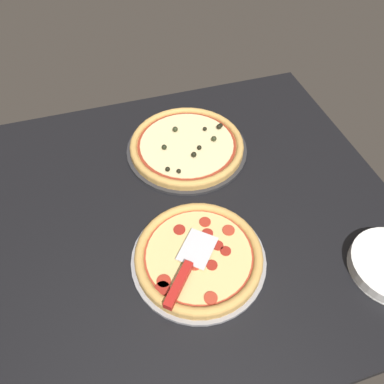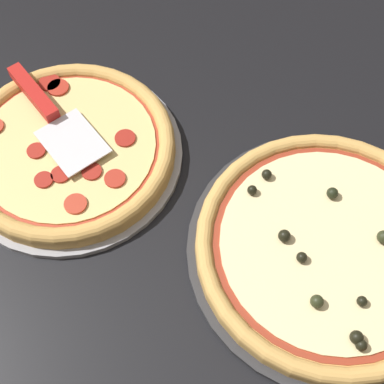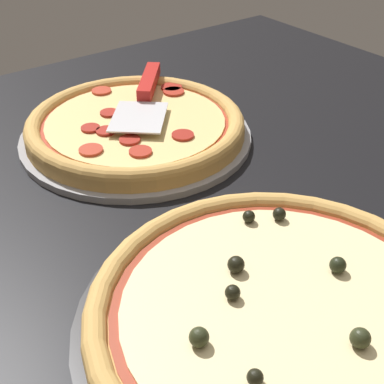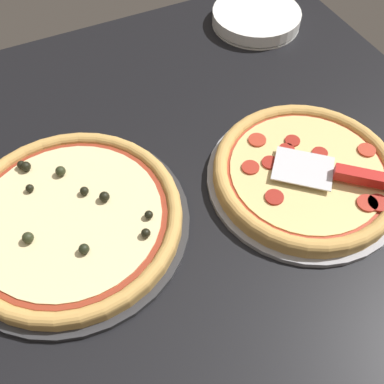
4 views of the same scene
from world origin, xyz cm
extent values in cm
cube|color=black|center=(0.00, 0.00, -1.80)|extent=(123.68, 110.12, 3.60)
cylinder|color=#939399|center=(-1.23, -17.42, 0.50)|extent=(35.25, 35.25, 1.00)
cylinder|color=tan|center=(-1.23, -17.42, 1.90)|extent=(33.14, 33.14, 1.80)
torus|color=tan|center=(-1.23, -17.42, 2.80)|extent=(33.14, 33.14, 2.50)
cylinder|color=#A33823|center=(-1.23, -17.42, 2.87)|extent=(28.80, 28.80, 0.15)
cylinder|color=#E5C67A|center=(-1.23, -17.42, 3.00)|extent=(27.17, 27.17, 0.40)
cylinder|color=#B73823|center=(8.57, -13.01, 3.40)|extent=(3.31, 3.31, 0.40)
cylinder|color=maroon|center=(2.83, -12.31, 3.40)|extent=(3.03, 3.03, 0.40)
cylinder|color=#AD2D1E|center=(3.39, -8.58, 3.40)|extent=(3.15, 3.15, 0.40)
cylinder|color=maroon|center=(5.59, -18.80, 3.40)|extent=(2.80, 2.80, 0.40)
cylinder|color=maroon|center=(0.88, -21.60, 3.40)|extent=(2.85, 2.85, 0.40)
cylinder|color=maroon|center=(-3.97, -8.96, 3.40)|extent=(3.21, 3.21, 0.40)
cylinder|color=#B73823|center=(-3.12, -20.15, 3.40)|extent=(3.32, 3.32, 0.40)
cylinder|color=maroon|center=(4.22, -16.66, 3.40)|extent=(2.91, 2.91, 0.40)
cylinder|color=#AD2D1E|center=(-11.70, -22.27, 3.40)|extent=(3.49, 3.49, 0.40)
cylinder|color=maroon|center=(-12.43, -23.94, 3.40)|extent=(3.55, 3.55, 0.40)
cylinder|color=#2D2D30|center=(7.67, 23.30, 0.50)|extent=(39.84, 39.84, 1.00)
cylinder|color=tan|center=(7.67, 23.30, 1.79)|extent=(37.45, 37.45, 1.59)
torus|color=tan|center=(7.67, 23.30, 2.59)|extent=(37.45, 37.45, 2.32)
cylinder|color=maroon|center=(7.67, 23.30, 2.66)|extent=(32.55, 32.55, 0.15)
cylinder|color=beige|center=(7.67, 23.30, 2.79)|extent=(30.71, 30.71, 0.40)
sphere|color=black|center=(8.09, 16.82, 3.86)|extent=(1.74, 1.74, 1.74)
sphere|color=black|center=(-1.40, 13.23, 3.74)|extent=(1.51, 1.51, 1.51)
sphere|color=black|center=(21.09, 27.78, 3.74)|extent=(1.50, 1.50, 1.50)
sphere|color=black|center=(10.78, 19.49, 3.74)|extent=(1.50, 1.50, 1.50)
sphere|color=black|center=(1.63, 11.49, 3.70)|extent=(1.43, 1.43, 1.43)
sphere|color=black|center=(15.37, 27.68, 3.68)|extent=(1.38, 1.38, 1.38)
sphere|color=#282D19|center=(5.68, 30.20, 3.90)|extent=(1.82, 1.82, 1.82)
sphere|color=black|center=(0.43, 22.89, 3.83)|extent=(1.68, 1.68, 1.68)
sphere|color=black|center=(20.28, 27.14, 3.87)|extent=(1.76, 1.76, 1.76)
sphere|color=#282D19|center=(16.60, 21.94, 3.88)|extent=(1.78, 1.78, 1.78)
cube|color=silver|center=(-1.25, -16.40, 4.17)|extent=(12.56, 12.82, 0.24)
cube|color=red|center=(-8.67, -24.98, 5.05)|extent=(9.80, 10.86, 2.00)
camera|label=1|loc=(-17.32, -63.90, 86.86)|focal=35.00mm
camera|label=2|loc=(41.36, 10.39, 70.40)|focal=50.00mm
camera|label=3|loc=(35.32, 46.12, 39.66)|focal=50.00mm
camera|label=4|loc=(-37.78, 22.52, 64.48)|focal=42.00mm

